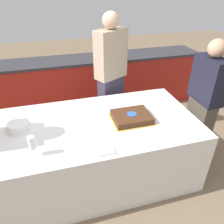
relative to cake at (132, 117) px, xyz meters
name	(u,v)px	position (x,y,z in m)	size (l,w,h in m)	color
ground_plane	(96,174)	(-0.41, 0.05, -0.79)	(14.00, 14.00, 0.00)	#7A664C
back_counter	(75,85)	(-0.41, 1.69, -0.32)	(4.40, 0.58, 0.92)	#A82319
dining_table	(95,150)	(-0.41, 0.05, -0.41)	(2.19, 1.13, 0.75)	white
cake	(132,117)	(0.00, 0.00, 0.00)	(0.43, 0.36, 0.07)	gold
plate_stack	(19,126)	(-1.14, 0.13, 0.01)	(0.21, 0.21, 0.08)	white
wine_glass	(32,143)	(-0.98, -0.29, 0.10)	(0.06, 0.06, 0.19)	white
side_plate_near_cake	(117,105)	(-0.07, 0.33, -0.03)	(0.20, 0.20, 0.00)	white
utensil_pile	(106,152)	(-0.39, -0.43, -0.02)	(0.15, 0.08, 0.02)	white
person_cutting_cake	(111,78)	(0.00, 0.83, 0.11)	(0.46, 0.37, 1.72)	#383347
person_seated_right	(203,104)	(0.91, 0.05, 0.00)	(0.20, 0.41, 1.53)	#4C4238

